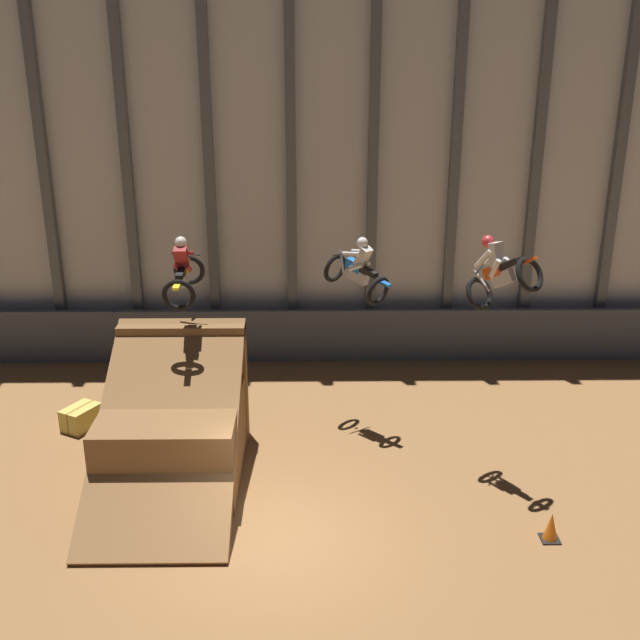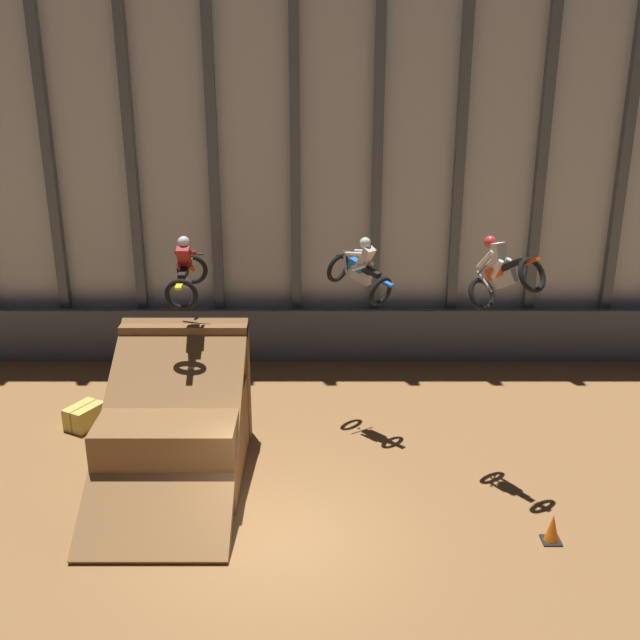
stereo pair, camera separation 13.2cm
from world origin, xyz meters
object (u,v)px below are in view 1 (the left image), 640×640
(rider_bike_right_air, at_px, (500,274))
(traffic_cone_near_ramp, at_px, (551,527))
(dirt_ramp, at_px, (176,425))
(hay_bale_trackside, at_px, (81,418))
(rider_bike_center_air, at_px, (358,271))
(rider_bike_left_air, at_px, (183,273))

(rider_bike_right_air, height_order, traffic_cone_near_ramp, rider_bike_right_air)
(dirt_ramp, distance_m, hay_bale_trackside, 3.43)
(rider_bike_center_air, xyz_separation_m, hay_bale_trackside, (-6.83, -0.31, -3.66))
(dirt_ramp, distance_m, traffic_cone_near_ramp, 8.06)
(dirt_ramp, bearing_deg, rider_bike_center_air, 28.60)
(hay_bale_trackside, bearing_deg, rider_bike_right_air, -12.02)
(dirt_ramp, distance_m, rider_bike_center_air, 5.49)
(rider_bike_left_air, bearing_deg, traffic_cone_near_ramp, -27.67)
(traffic_cone_near_ramp, distance_m, hay_bale_trackside, 11.29)
(hay_bale_trackside, bearing_deg, rider_bike_center_air, 2.62)
(rider_bike_right_air, bearing_deg, traffic_cone_near_ramp, -112.81)
(rider_bike_left_air, distance_m, rider_bike_center_air, 4.09)
(rider_bike_left_air, bearing_deg, dirt_ramp, -95.46)
(traffic_cone_near_ramp, bearing_deg, rider_bike_right_air, 104.36)
(dirt_ramp, distance_m, rider_bike_left_air, 3.38)
(dirt_ramp, height_order, rider_bike_right_air, rider_bike_right_air)
(rider_bike_center_air, height_order, rider_bike_right_air, rider_bike_right_air)
(rider_bike_left_air, height_order, rider_bike_right_air, rider_bike_right_air)
(rider_bike_center_air, distance_m, hay_bale_trackside, 7.76)
(rider_bike_left_air, height_order, rider_bike_center_air, rider_bike_left_air)
(dirt_ramp, height_order, rider_bike_left_air, rider_bike_left_air)
(rider_bike_center_air, xyz_separation_m, traffic_cone_near_ramp, (3.44, -5.00, -3.66))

